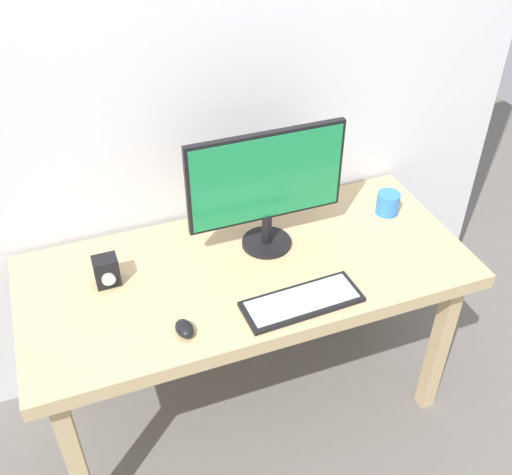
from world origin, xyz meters
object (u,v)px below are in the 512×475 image
Objects in this scene: mouse at (185,329)px; audio_controller at (107,271)px; monitor at (267,184)px; coffee_mug at (388,203)px; desk at (247,283)px; keyboard_primary at (302,301)px.

mouse is 0.75× the size of audio_controller.
monitor reaches higher than coffee_mug.
coffee_mug is (0.63, 0.11, 0.12)m from desk.
monitor is 0.57m from mouse.
audio_controller is at bearing -178.35° from monitor.
audio_controller is at bearing -178.53° from coffee_mug.
monitor is at bearing -178.73° from coffee_mug.
coffee_mug is at bearing 1.47° from audio_controller.
keyboard_primary is 3.77× the size of audio_controller.
monitor is (0.11, 0.10, 0.34)m from desk.
desk is at bearing -10.13° from audio_controller.
mouse is 0.37m from audio_controller.
audio_controller reaches higher than mouse.
desk is at bearing 30.02° from mouse.
mouse is at bearing -140.32° from monitor.
desk is at bearing -169.82° from coffee_mug.
audio_controller is (-0.58, 0.32, 0.04)m from keyboard_primary.
keyboard_primary is 5.01× the size of mouse.
desk is 0.37m from monitor.
keyboard_primary is at bearing -91.02° from monitor.
desk is 0.38m from mouse.
keyboard_primary is 0.40m from mouse.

